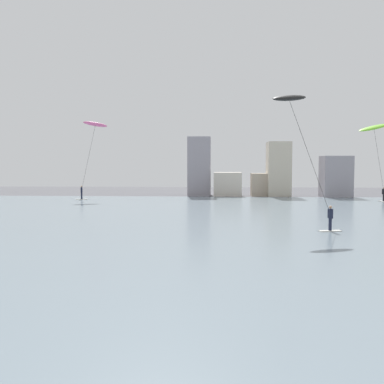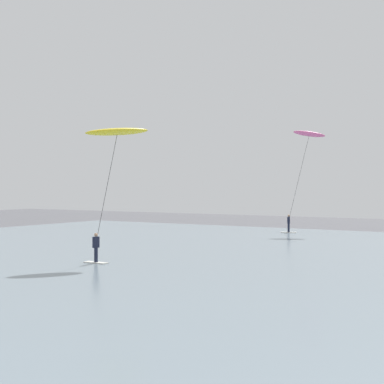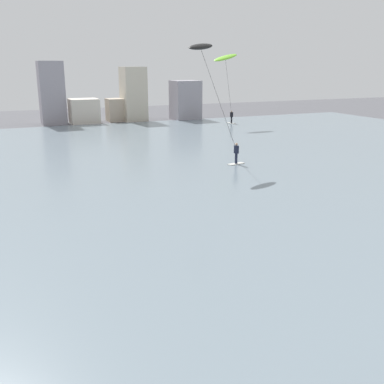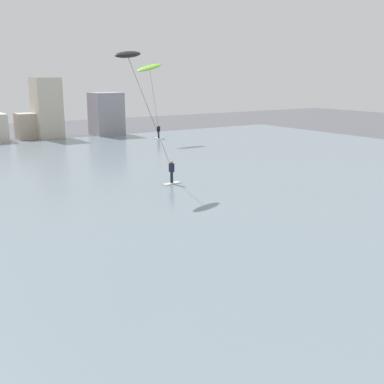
# 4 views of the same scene
# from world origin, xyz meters

# --- Properties ---
(water_bay) EXTENTS (84.00, 52.00, 0.10)m
(water_bay) POSITION_xyz_m (0.00, 30.44, 0.05)
(water_bay) COLOR slate
(water_bay) RESTS_ON ground
(far_shore_buildings) EXTENTS (21.03, 5.44, 7.91)m
(far_shore_buildings) POSITION_xyz_m (7.52, 58.63, 2.96)
(far_shore_buildings) COLOR gray
(far_shore_buildings) RESTS_ON ground
(kitesurfer_lime) EXTENTS (4.01, 3.00, 8.85)m
(kitesurfer_lime) POSITION_xyz_m (18.66, 48.93, 7.71)
(kitesurfer_lime) COLOR silver
(kitesurfer_lime) RESTS_ON water_bay
(kitesurfer_pink) EXTENTS (3.57, 2.96, 9.53)m
(kitesurfer_pink) POSITION_xyz_m (-13.35, 52.57, 8.17)
(kitesurfer_pink) COLOR silver
(kitesurfer_pink) RESTS_ON water_bay
(kitesurfer_black) EXTENTS (4.57, 2.45, 9.00)m
(kitesurfer_black) POSITION_xyz_m (6.59, 29.01, 7.59)
(kitesurfer_black) COLOR silver
(kitesurfer_black) RESTS_ON water_bay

